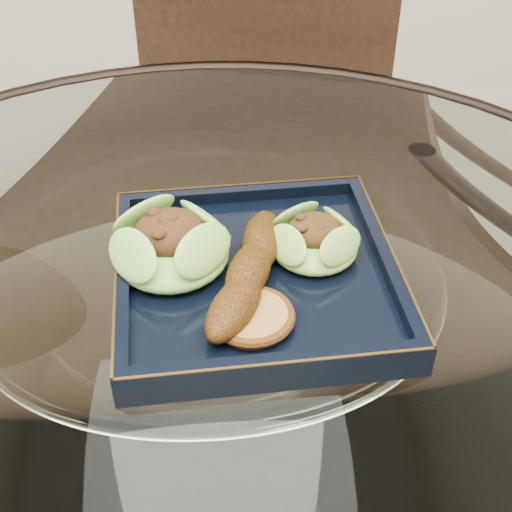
{
  "coord_description": "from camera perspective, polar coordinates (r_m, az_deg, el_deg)",
  "views": [
    {
      "loc": [
        0.0,
        -0.5,
        1.23
      ],
      "look_at": [
        0.05,
        0.02,
        0.8
      ],
      "focal_mm": 50.0,
      "sensor_mm": 36.0,
      "label": 1
    }
  ],
  "objects": [
    {
      "name": "roasted_plantain",
      "position": [
        0.67,
        -0.59,
        -1.28
      ],
      "size": [
        0.1,
        0.18,
        0.03
      ],
      "primitive_type": "ellipsoid",
      "rotation": [
        0.0,
        0.0,
        1.24
      ],
      "color": "#572E09",
      "rests_on": "navy_plate"
    },
    {
      "name": "lettuce_wrap_left",
      "position": [
        0.69,
        -6.81,
        0.64
      ],
      "size": [
        0.14,
        0.14,
        0.04
      ],
      "primitive_type": "ellipsoid",
      "rotation": [
        0.0,
        0.0,
        0.29
      ],
      "color": "#5DAC31",
      "rests_on": "navy_plate"
    },
    {
      "name": "lettuce_wrap_right",
      "position": [
        0.71,
        4.69,
        1.11
      ],
      "size": [
        0.1,
        0.1,
        0.03
      ],
      "primitive_type": "ellipsoid",
      "rotation": [
        0.0,
        0.0,
        0.14
      ],
      "color": "#6BAD32",
      "rests_on": "navy_plate"
    },
    {
      "name": "dining_chair",
      "position": [
        1.2,
        -0.6,
        6.37
      ],
      "size": [
        0.56,
        0.56,
        1.04
      ],
      "rotation": [
        0.0,
        0.0,
        -0.28
      ],
      "color": "#321C10",
      "rests_on": "ground"
    },
    {
      "name": "dining_table",
      "position": [
        0.81,
        -3.15,
        -12.57
      ],
      "size": [
        1.13,
        1.13,
        0.77
      ],
      "color": "white",
      "rests_on": "ground"
    },
    {
      "name": "navy_plate",
      "position": [
        0.7,
        0.0,
        -1.91
      ],
      "size": [
        0.28,
        0.28,
        0.02
      ],
      "primitive_type": "cube",
      "rotation": [
        0.0,
        0.0,
        0.05
      ],
      "color": "black",
      "rests_on": "dining_table"
    },
    {
      "name": "crumb_patty",
      "position": [
        0.64,
        -0.34,
        -4.95
      ],
      "size": [
        0.08,
        0.08,
        0.01
      ],
      "primitive_type": "cylinder",
      "rotation": [
        0.0,
        0.0,
        0.15
      ],
      "color": "#B7743D",
      "rests_on": "navy_plate"
    }
  ]
}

